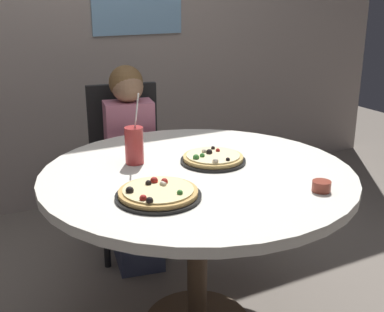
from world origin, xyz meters
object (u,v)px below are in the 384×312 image
(pizza_cheese, at_px, (158,193))
(sauce_bowl, at_px, (321,186))
(chair_wooden, at_px, (127,159))
(dining_table, at_px, (198,191))
(soda_cup, at_px, (134,145))
(pizza_veggie, at_px, (213,158))
(diner_child, at_px, (133,177))

(pizza_cheese, bearing_deg, sauce_bowl, -22.03)
(chair_wooden, bearing_deg, sauce_bowl, -77.62)
(dining_table, xyz_separation_m, pizza_cheese, (-0.26, -0.18, 0.11))
(pizza_cheese, bearing_deg, soda_cup, 80.50)
(chair_wooden, bearing_deg, soda_cup, -107.18)
(dining_table, distance_m, pizza_cheese, 0.33)
(pizza_veggie, distance_m, sauce_bowl, 0.51)
(chair_wooden, height_order, diner_child, diner_child)
(sauce_bowl, bearing_deg, diner_child, 105.78)
(pizza_cheese, height_order, soda_cup, soda_cup)
(diner_child, height_order, pizza_cheese, diner_child)
(dining_table, relative_size, chair_wooden, 1.36)
(dining_table, relative_size, pizza_cheese, 4.14)
(dining_table, relative_size, diner_child, 1.20)
(dining_table, relative_size, sauce_bowl, 18.52)
(pizza_veggie, height_order, soda_cup, soda_cup)
(diner_child, distance_m, pizza_veggie, 0.72)
(dining_table, xyz_separation_m, chair_wooden, (0.02, 0.89, -0.13))
(pizza_veggie, bearing_deg, sauce_bowl, -67.90)
(pizza_veggie, distance_m, pizza_cheese, 0.44)
(chair_wooden, height_order, sauce_bowl, chair_wooden)
(dining_table, xyz_separation_m, sauce_bowl, (0.30, -0.41, 0.11))
(sauce_bowl, bearing_deg, pizza_veggie, 112.10)
(pizza_veggie, relative_size, sauce_bowl, 4.05)
(pizza_veggie, bearing_deg, diner_child, 100.90)
(pizza_veggie, xyz_separation_m, pizza_cheese, (-0.37, -0.25, 0.00))
(diner_child, bearing_deg, pizza_veggie, -79.10)
(dining_table, xyz_separation_m, pizza_veggie, (0.11, 0.07, 0.11))
(diner_child, relative_size, pizza_cheese, 3.46)
(pizza_veggie, distance_m, soda_cup, 0.34)
(pizza_cheese, distance_m, soda_cup, 0.40)
(dining_table, relative_size, pizza_veggie, 4.57)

